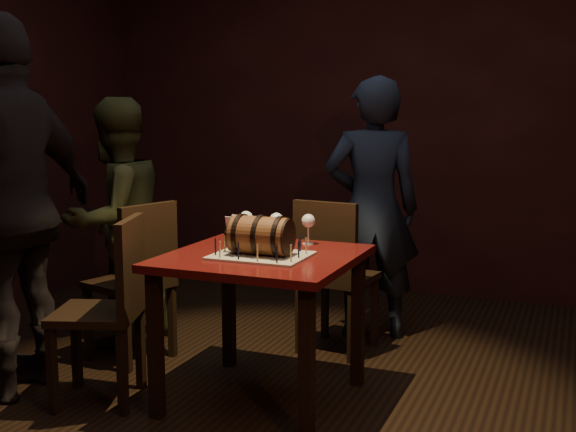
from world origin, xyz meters
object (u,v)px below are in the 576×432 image
at_px(pub_table, 262,276).
at_px(chair_left_rear, 138,273).
at_px(wine_glass_right, 308,222).
at_px(barrel_cake, 261,236).
at_px(pint_of_ale, 253,232).
at_px(person_left_rear, 116,222).
at_px(person_back, 372,209).
at_px(chair_left_front, 112,300).
at_px(person_left_front, 12,207).
at_px(chair_back, 332,268).
at_px(wine_glass_left, 246,219).
at_px(wine_glass_mid, 276,221).

height_order(pub_table, chair_left_rear, chair_left_rear).
bearing_deg(wine_glass_right, chair_left_rear, -175.47).
bearing_deg(chair_left_rear, pub_table, -15.53).
bearing_deg(barrel_cake, pint_of_ale, 122.22).
height_order(wine_glass_right, pint_of_ale, wine_glass_right).
height_order(pub_table, pint_of_ale, pint_of_ale).
bearing_deg(person_left_rear, pint_of_ale, 87.19).
bearing_deg(person_back, barrel_cake, 60.90).
xyz_separation_m(pub_table, wine_glass_right, (0.12, 0.33, 0.23)).
bearing_deg(chair_left_front, pub_table, 23.17).
height_order(pint_of_ale, person_back, person_back).
bearing_deg(chair_left_rear, person_left_front, -119.67).
height_order(pub_table, chair_back, chair_back).
relative_size(chair_left_rear, person_left_rear, 0.61).
xyz_separation_m(pint_of_ale, person_left_front, (-1.10, -0.52, 0.14)).
height_order(wine_glass_left, pint_of_ale, wine_glass_left).
bearing_deg(barrel_cake, person_left_front, -167.25).
height_order(chair_left_rear, person_back, person_back).
bearing_deg(chair_left_rear, wine_glass_right, 4.53).
relative_size(barrel_cake, wine_glass_left, 2.14).
distance_m(wine_glass_right, person_back, 0.91).
distance_m(pub_table, barrel_cake, 0.22).
height_order(chair_left_front, person_left_rear, person_left_rear).
distance_m(wine_glass_right, person_left_rear, 1.36).
xyz_separation_m(wine_glass_right, person_back, (0.09, 0.90, -0.04)).
bearing_deg(wine_glass_left, chair_back, 56.12).
distance_m(wine_glass_left, wine_glass_mid, 0.18).
xyz_separation_m(wine_glass_left, pint_of_ale, (0.10, -0.13, -0.05)).
bearing_deg(wine_glass_mid, wine_glass_right, 6.83).
relative_size(pint_of_ale, chair_left_rear, 0.16).
relative_size(wine_glass_mid, person_left_rear, 0.11).
distance_m(chair_back, person_left_rear, 1.37).
bearing_deg(person_back, wine_glass_left, 43.66).
height_order(wine_glass_mid, chair_left_front, chair_left_front).
relative_size(wine_glass_left, wine_glass_right, 1.00).
relative_size(wine_glass_mid, person_left_front, 0.08).
bearing_deg(person_left_front, person_back, 137.23).
bearing_deg(pint_of_ale, chair_left_rear, 174.53).
bearing_deg(wine_glass_left, person_left_rear, 168.26).
xyz_separation_m(pub_table, person_left_rear, (-1.22, 0.51, 0.12)).
relative_size(person_left_rear, person_left_front, 0.79).
relative_size(wine_glass_left, person_back, 0.10).
distance_m(wine_glass_right, chair_left_rear, 1.07).
xyz_separation_m(wine_glass_right, chair_left_rear, (-1.01, -0.08, -0.35)).
relative_size(barrel_cake, person_left_front, 0.18).
bearing_deg(person_back, person_left_front, 26.79).
bearing_deg(pub_table, chair_back, 83.08).
bearing_deg(person_back, wine_glass_right, 63.32).
height_order(pub_table, barrel_cake, barrel_cake).
relative_size(pint_of_ale, person_left_front, 0.08).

